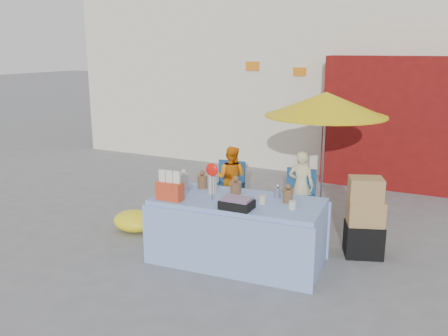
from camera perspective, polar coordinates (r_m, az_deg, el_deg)
The scene contains 10 objects.
ground at distance 6.91m, azimuth -1.98°, elevation -9.21°, with size 80.00×80.00×0.00m, color slate.
backdrop at distance 13.34m, azimuth 15.83°, elevation 15.27°, with size 14.00×8.00×7.80m.
market_table at distance 6.26m, azimuth 1.55°, elevation -7.41°, with size 2.30×1.19×1.35m.
chair_left at distance 8.18m, azimuth 0.44°, elevation -3.48°, with size 0.52×0.51×0.85m.
chair_right at distance 7.76m, azimuth 8.84°, elevation -4.67°, with size 0.52×0.51×0.85m.
vendor_orange at distance 8.21m, azimuth 0.86°, elevation -1.20°, with size 0.54×0.42×1.12m, color orange.
vendor_beige at distance 7.78m, azimuth 9.23°, elevation -2.13°, with size 0.42×0.28×1.16m, color beige.
umbrella at distance 7.59m, azimuth 12.14°, elevation 7.45°, with size 1.90×1.90×2.09m.
box_stack at distance 6.67m, azimuth 16.56°, elevation -6.03°, with size 0.60×0.55×1.10m.
tarp_bundle at distance 7.48m, azimuth -10.68°, elevation -6.27°, with size 0.70×0.56×0.31m, color yellow.
Camera 1 is at (2.98, -5.59, 2.75)m, focal length 38.00 mm.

